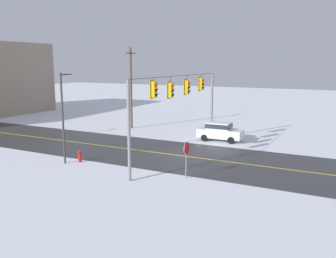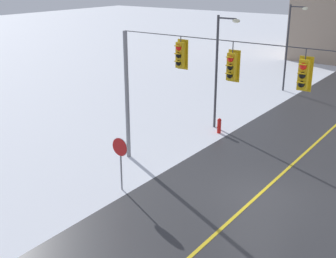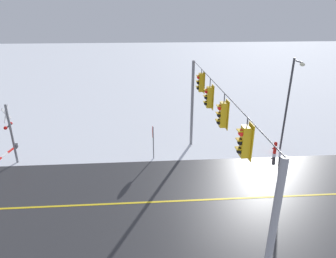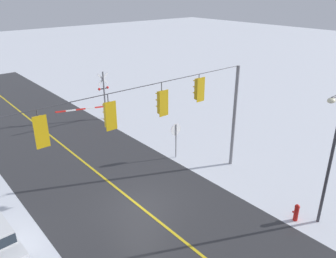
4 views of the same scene
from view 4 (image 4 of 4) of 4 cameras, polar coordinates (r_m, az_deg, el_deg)
The scene contains 6 objects.
ground_plane at distance 17.59m, azimuth -4.80°, elevation -12.89°, with size 160.00×160.00×0.00m, color silver.
signal_span at distance 15.42m, azimuth -5.48°, elevation 0.47°, with size 14.20×0.47×6.22m.
stop_sign at distance 21.37m, azimuth 1.33°, elevation -0.67°, with size 0.80×0.09×2.35m.
railroad_crossing at distance 28.09m, azimuth -11.42°, elevation 5.36°, with size 4.75×0.31×4.00m.
streetlamp_near at distance 15.97m, azimuth 25.82°, elevation -2.98°, with size 1.39×0.28×6.50m.
fire_hydrant at distance 17.48m, azimuth 20.85°, elevation -12.95°, with size 0.24×0.31×0.88m.
Camera 4 is at (8.01, 11.80, 10.29)m, focal length 36.11 mm.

